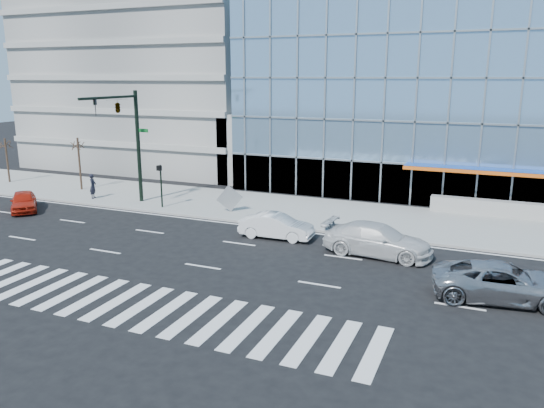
{
  "coord_description": "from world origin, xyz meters",
  "views": [
    {
      "loc": [
        12.71,
        -25.35,
        9.12
      ],
      "look_at": [
        0.74,
        3.0,
        1.68
      ],
      "focal_mm": 35.0,
      "sensor_mm": 36.0,
      "label": 1
    }
  ],
  "objects": [
    {
      "name": "white_sedan",
      "position": [
        1.52,
        1.8,
        0.71
      ],
      "size": [
        4.34,
        1.65,
        1.41
      ],
      "primitive_type": "imported",
      "rotation": [
        0.0,
        0.0,
        1.61
      ],
      "color": "white",
      "rests_on": "ground"
    },
    {
      "name": "pedestrian",
      "position": [
        -14.85,
        5.31,
        1.09
      ],
      "size": [
        0.67,
        0.8,
        1.87
      ],
      "primitive_type": "imported",
      "rotation": [
        0.0,
        0.0,
        1.95
      ],
      "color": "black",
      "rests_on": "sidewalk"
    },
    {
      "name": "white_suv",
      "position": [
        7.52,
        1.08,
        0.82
      ],
      "size": [
        5.84,
        2.73,
        1.65
      ],
      "primitive_type": "imported",
      "rotation": [
        0.0,
        0.0,
        1.49
      ],
      "color": "silver",
      "rests_on": "ground"
    },
    {
      "name": "ground",
      "position": [
        0.0,
        0.0,
        0.0
      ],
      "size": [
        160.0,
        160.0,
        0.0
      ],
      "primitive_type": "plane",
      "color": "black",
      "rests_on": "ground"
    },
    {
      "name": "ramp_block",
      "position": [
        -6.0,
        18.0,
        3.0
      ],
      "size": [
        6.0,
        8.0,
        6.0
      ],
      "primitive_type": "cube",
      "color": "gray",
      "rests_on": "ground"
    },
    {
      "name": "silver_suv",
      "position": [
        13.52,
        -2.61,
        0.78
      ],
      "size": [
        5.95,
        3.36,
        1.57
      ],
      "primitive_type": "imported",
      "rotation": [
        0.0,
        0.0,
        1.71
      ],
      "color": "#A9A9AE",
      "rests_on": "ground"
    },
    {
      "name": "street_tree_near",
      "position": [
        -18.0,
        7.5,
        3.78
      ],
      "size": [
        1.1,
        1.1,
        4.23
      ],
      "color": "#332319",
      "rests_on": "sidewalk"
    },
    {
      "name": "sidewalk",
      "position": [
        0.0,
        8.0,
        0.07
      ],
      "size": [
        120.0,
        8.0,
        0.15
      ],
      "primitive_type": "cube",
      "color": "gray",
      "rests_on": "ground"
    },
    {
      "name": "street_tree_far",
      "position": [
        -26.0,
        7.5,
        3.45
      ],
      "size": [
        1.1,
        1.1,
        3.87
      ],
      "color": "#332319",
      "rests_on": "sidewalk"
    },
    {
      "name": "parking_garage",
      "position": [
        -20.0,
        26.0,
        10.0
      ],
      "size": [
        24.0,
        24.0,
        20.0
      ],
      "primitive_type": "cube",
      "color": "gray",
      "rests_on": "ground"
    },
    {
      "name": "red_sedan",
      "position": [
        -17.06,
        0.86,
        0.68
      ],
      "size": [
        4.02,
        3.94,
        1.37
      ],
      "primitive_type": "imported",
      "rotation": [
        0.0,
        0.0,
        0.81
      ],
      "color": "#B51F0D",
      "rests_on": "ground"
    },
    {
      "name": "traffic_signal",
      "position": [
        -11.0,
        4.57,
        6.16
      ],
      "size": [
        1.14,
        5.74,
        8.0
      ],
      "color": "black",
      "rests_on": "sidewalk"
    },
    {
      "name": "ped_signal_post",
      "position": [
        -8.5,
        4.94,
        2.14
      ],
      "size": [
        0.3,
        0.33,
        3.0
      ],
      "color": "black",
      "rests_on": "sidewalk"
    },
    {
      "name": "tilted_panel",
      "position": [
        -3.52,
        5.71,
        1.07
      ],
      "size": [
        1.58,
        1.03,
        1.83
      ],
      "primitive_type": "cube",
      "rotation": [
        0.0,
        0.71,
        0.57
      ],
      "color": "#999999",
      "rests_on": "sidewalk"
    },
    {
      "name": "theatre_building",
      "position": [
        14.0,
        26.0,
        7.5
      ],
      "size": [
        42.0,
        26.0,
        15.0
      ],
      "primitive_type": "cube",
      "color": "#7AA4CB",
      "rests_on": "ground"
    }
  ]
}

